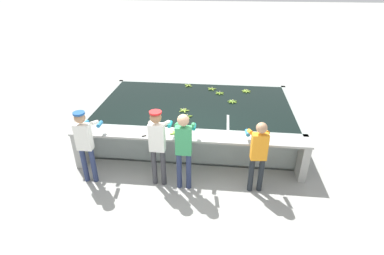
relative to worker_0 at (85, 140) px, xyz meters
The scene contains 16 objects.
ground_plane 2.35m from the worker_0, ahead, with size 80.00×80.00×0.00m, color #999993.
wash_tank 3.22m from the worker_0, 48.93° to the left, with size 5.29×3.19×0.93m.
work_ledge 2.19m from the worker_0, 15.45° to the left, with size 5.29×0.45×0.93m.
worker_0 is the anchor object (origin of this frame).
worker_1 1.53m from the worker_0, ahead, with size 0.43×0.73×1.74m.
worker_2 2.08m from the worker_0, ahead, with size 0.40×0.72×1.74m.
worker_3 3.57m from the worker_0, ahead, with size 0.45×0.73×1.61m.
banana_bunch_floating_0 4.00m from the worker_0, 39.55° to the left, with size 0.28×0.28×0.08m.
banana_bunch_floating_1 2.46m from the worker_0, 37.01° to the left, with size 0.26×0.26×0.08m.
banana_bunch_floating_2 2.60m from the worker_0, 44.96° to the left, with size 0.26×0.28×0.08m.
banana_bunch_floating_3 4.06m from the worker_0, 64.72° to the left, with size 0.26×0.26×0.08m.
banana_bunch_floating_4 4.25m from the worker_0, 54.39° to the left, with size 0.27×0.27×0.08m.
banana_bunch_floating_5 4.87m from the worker_0, 43.93° to the left, with size 0.28×0.28×0.08m.
banana_bunch_floating_6 4.15m from the worker_0, 49.03° to the left, with size 0.26×0.28×0.08m.
banana_bunch_ledge_0 1.91m from the worker_0, 18.85° to the left, with size 0.28×0.27×0.08m.
knife_0 1.29m from the worker_0, 21.95° to the left, with size 0.32×0.20×0.02m.
Camera 1 is at (0.70, -5.43, 4.19)m, focal length 28.00 mm.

